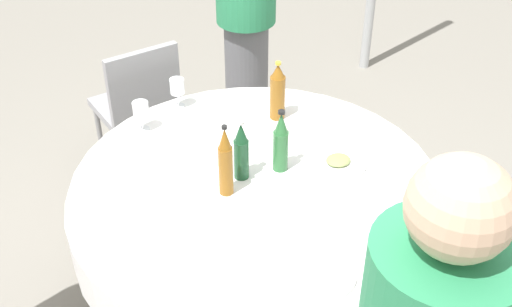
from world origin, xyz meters
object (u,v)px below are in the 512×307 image
at_px(chair_east, 139,103).
at_px(bottle_amber_near, 278,92).
at_px(bottle_amber_outer, 226,163).
at_px(bottle_green_left, 281,143).
at_px(wine_glass_near, 177,87).
at_px(plate_inner, 320,274).
at_px(person_outer, 246,23).
at_px(dining_table, 256,207).
at_px(bottle_dark_green_right, 241,152).
at_px(wine_glass_far, 141,110).
at_px(plate_north, 338,163).

bearing_deg(chair_east, bottle_amber_near, -67.51).
height_order(bottle_amber_outer, bottle_amber_near, bottle_amber_outer).
relative_size(bottle_green_left, bottle_amber_outer, 0.89).
bearing_deg(bottle_green_left, bottle_amber_outer, 5.63).
bearing_deg(wine_glass_near, bottle_green_left, 103.56).
relative_size(plate_inner, person_outer, 0.16).
distance_m(dining_table, bottle_amber_outer, 0.32).
xyz_separation_m(bottle_dark_green_right, person_outer, (-0.68, -1.17, -0.06)).
height_order(wine_glass_far, plate_inner, wine_glass_far).
xyz_separation_m(wine_glass_far, plate_inner, (-0.18, 1.13, -0.09)).
height_order(wine_glass_near, chair_east, wine_glass_near).
bearing_deg(plate_north, bottle_green_left, -25.12).
bearing_deg(dining_table, bottle_dark_green_right, -48.50).
bearing_deg(person_outer, bottle_amber_near, -82.76).
height_order(bottle_green_left, plate_inner, bottle_green_left).
bearing_deg(wine_glass_far, bottle_amber_outer, 101.22).
distance_m(wine_glass_near, wine_glass_far, 0.24).
bearing_deg(person_outer, dining_table, -90.00).
relative_size(bottle_green_left, wine_glass_near, 1.91).
relative_size(bottle_dark_green_right, plate_inner, 1.10).
xyz_separation_m(bottle_amber_outer, person_outer, (-0.79, -1.23, -0.08)).
bearing_deg(person_outer, plate_north, -75.15).
relative_size(dining_table, bottle_dark_green_right, 5.67).
relative_size(bottle_dark_green_right, bottle_amber_outer, 0.86).
distance_m(bottle_dark_green_right, bottle_amber_outer, 0.12).
bearing_deg(plate_north, plate_inner, 48.55).
bearing_deg(wine_glass_far, bottle_green_left, 124.33).
bearing_deg(wine_glass_near, bottle_amber_near, 138.30).
distance_m(bottle_green_left, bottle_amber_near, 0.39).
distance_m(bottle_amber_outer, wine_glass_far, 0.60).
xyz_separation_m(bottle_green_left, chair_east, (0.19, -1.14, -0.35)).
bearing_deg(wine_glass_far, plate_inner, 99.07).
relative_size(wine_glass_far, plate_north, 0.61).
bearing_deg(plate_inner, person_outer, -111.98).
xyz_separation_m(bottle_dark_green_right, chair_east, (0.03, -1.11, -0.35)).
height_order(plate_inner, person_outer, person_outer).
relative_size(bottle_dark_green_right, wine_glass_far, 1.91).
relative_size(dining_table, plate_north, 6.56).
relative_size(bottle_amber_outer, person_outer, 0.20).
relative_size(wine_glass_near, wine_glass_far, 1.04).
xyz_separation_m(wine_glass_near, chair_east, (0.03, -0.48, -0.33)).
bearing_deg(plate_north, person_outer, -102.96).
relative_size(wine_glass_far, person_outer, 0.09).
height_order(person_outer, chair_east, person_outer).
relative_size(bottle_amber_near, chair_east, 0.33).
relative_size(bottle_dark_green_right, wine_glass_near, 1.84).
height_order(wine_glass_far, chair_east, wine_glass_far).
xyz_separation_m(plate_inner, plate_north, (-0.42, -0.47, 0.00)).
bearing_deg(chair_east, wine_glass_near, -89.48).
bearing_deg(bottle_dark_green_right, bottle_green_left, 168.91).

